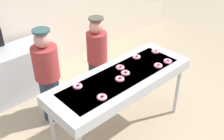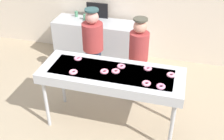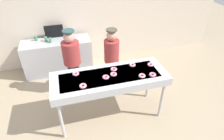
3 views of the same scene
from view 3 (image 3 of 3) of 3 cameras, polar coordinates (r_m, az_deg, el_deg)
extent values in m
plane|color=tan|center=(4.22, -0.57, -12.89)|extent=(16.00, 16.00, 0.00)
cube|color=beige|center=(5.40, -7.70, 18.85)|extent=(8.00, 0.12, 3.32)
cube|color=#B7BABF|center=(3.57, -0.66, -2.58)|extent=(2.15, 0.79, 0.15)
cube|color=slate|center=(3.55, -0.66, -2.11)|extent=(1.83, 0.55, 0.08)
cylinder|color=#B7BABF|center=(3.63, -14.77, -14.43)|extent=(0.06, 0.06, 0.87)
cylinder|color=#B7BABF|center=(4.00, 14.39, -8.72)|extent=(0.06, 0.06, 0.87)
cylinder|color=#B7BABF|center=(4.08, -15.28, -7.86)|extent=(0.06, 0.06, 0.87)
cylinder|color=#B7BABF|center=(4.41, 10.66, -3.37)|extent=(0.06, 0.06, 0.87)
torus|color=pink|center=(3.29, -8.60, -4.67)|extent=(0.17, 0.17, 0.04)
torus|color=pink|center=(3.65, 0.52, 0.21)|extent=(0.17, 0.17, 0.04)
torus|color=pink|center=(3.52, 0.45, -1.26)|extent=(0.17, 0.17, 0.04)
torus|color=pink|center=(3.80, 6.05, 1.51)|extent=(0.14, 0.14, 0.04)
torus|color=pink|center=(3.59, -10.70, -1.10)|extent=(0.14, 0.14, 0.04)
torus|color=pink|center=(3.52, 8.87, -1.70)|extent=(0.14, 0.14, 0.04)
torus|color=pink|center=(3.86, 11.35, 1.58)|extent=(0.18, 0.18, 0.04)
torus|color=pink|center=(3.59, 11.91, -1.35)|extent=(0.17, 0.17, 0.04)
torus|color=pink|center=(3.45, -1.84, -2.14)|extent=(0.17, 0.17, 0.04)
cube|color=#232E47|center=(4.58, -11.02, -2.25)|extent=(0.24, 0.18, 0.82)
cylinder|color=#993333|center=(4.22, -12.00, 4.94)|extent=(0.38, 0.38, 0.51)
sphere|color=tan|center=(4.05, -12.63, 9.48)|extent=(0.23, 0.23, 0.23)
cylinder|color=#294648|center=(4.00, -12.87, 11.19)|extent=(0.25, 0.25, 0.03)
cube|color=#312840|center=(4.59, -0.10, -1.48)|extent=(0.24, 0.18, 0.81)
cylinder|color=#993333|center=(4.23, -0.11, 5.66)|extent=(0.33, 0.33, 0.50)
sphere|color=tan|center=(4.07, -0.11, 10.12)|extent=(0.22, 0.22, 0.22)
cylinder|color=#424034|center=(4.02, -0.12, 11.76)|extent=(0.23, 0.23, 0.03)
cube|color=#B7BABF|center=(5.41, -15.63, 3.91)|extent=(1.77, 0.60, 0.91)
cylinder|color=#4C8C66|center=(5.15, -17.83, 8.42)|extent=(0.07, 0.07, 0.12)
cylinder|color=#4C8C66|center=(5.38, -21.58, 8.73)|extent=(0.07, 0.07, 0.12)
cylinder|color=#4C8C66|center=(5.24, -18.97, 8.63)|extent=(0.07, 0.07, 0.12)
cube|color=black|center=(5.36, -16.78, 10.89)|extent=(0.48, 0.04, 0.33)
camera|label=1|loc=(1.58, -83.88, 2.02)|focal=43.41mm
camera|label=2|loc=(1.71, 94.43, 2.06)|focal=44.11mm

